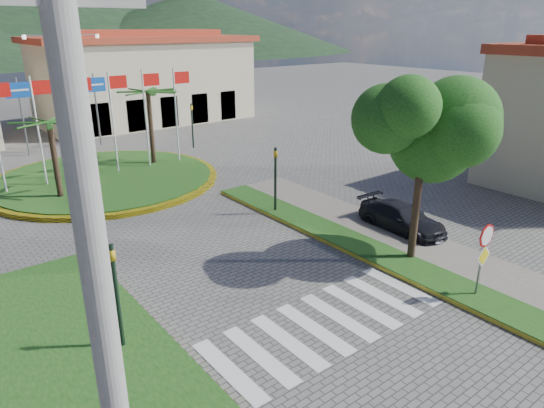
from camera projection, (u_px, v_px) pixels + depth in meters
ground at (441, 400)px, 11.54m from camera, size 160.00×160.00×0.00m
sidewalk_right at (493, 286)px, 16.47m from camera, size 4.00×28.00×0.15m
verge_right at (473, 297)px, 15.77m from camera, size 1.60×28.00×0.18m
median_left at (82, 377)px, 12.17m from camera, size 5.00×14.00×0.18m
crosswalk at (324, 323)px, 14.49m from camera, size 8.00×3.00×0.01m
roundabout_island at (105, 178)px, 27.72m from camera, size 12.70×12.70×6.00m
stop_sign at (484, 249)px, 15.21m from camera, size 0.80×0.11×2.65m
deciduous_tree at (425, 125)px, 16.62m from camera, size 3.60×3.60×6.80m
utility_pole at (111, 381)px, 5.64m from camera, size 0.32×0.32×9.00m
traffic_light_left at (116, 288)px, 12.65m from camera, size 0.15×0.18×3.20m
traffic_light_right at (275, 174)px, 22.33m from camera, size 0.15×0.18×3.20m
traffic_light_far at (192, 121)px, 34.69m from camera, size 0.18×0.15×3.20m
direction_sign_west at (20, 104)px, 32.01m from camera, size 1.60×0.14×5.20m
direction_sign_east at (96, 97)px, 34.91m from camera, size 1.60×0.14×5.20m
street_lamp_centre at (69, 87)px, 32.70m from camera, size 4.80×0.16×8.00m
building_right at (145, 78)px, 44.02m from camera, size 19.08×9.54×8.05m
hill_far_east at (193, 23)px, 148.58m from camera, size 120.00×120.00×18.00m
car_dark_b at (88, 126)px, 39.55m from camera, size 4.33×2.85×1.35m
car_side_right at (402, 218)px, 20.84m from camera, size 1.88×4.22×1.20m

